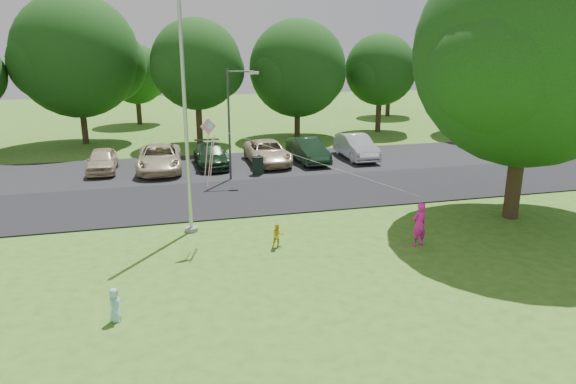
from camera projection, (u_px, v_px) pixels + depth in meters
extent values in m
plane|color=#396D1C|center=(316.00, 276.00, 16.07)|extent=(120.00, 120.00, 0.00)
cube|color=black|center=(260.00, 196.00, 24.43)|extent=(60.00, 6.00, 0.06)
cube|color=black|center=(238.00, 165.00, 30.48)|extent=(42.00, 7.00, 0.06)
cylinder|color=#B7BABF|center=(184.00, 101.00, 18.49)|extent=(0.14, 0.14, 10.00)
cylinder|color=gray|center=(192.00, 229.00, 19.86)|extent=(0.50, 0.50, 0.16)
cylinder|color=#3F3F44|center=(229.00, 126.00, 26.49)|extent=(0.12, 0.12, 5.78)
cylinder|color=#3F3F44|center=(241.00, 72.00, 25.80)|extent=(1.35, 0.26, 0.08)
cube|color=silver|center=(254.00, 73.00, 25.89)|extent=(0.46, 0.27, 0.13)
cylinder|color=black|center=(258.00, 167.00, 28.20)|extent=(0.60, 0.60, 0.97)
cylinder|color=black|center=(258.00, 158.00, 28.05)|extent=(0.65, 0.65, 0.05)
cylinder|color=#332316|center=(515.00, 176.00, 20.98)|extent=(0.62, 0.62, 3.58)
sphere|color=#10370F|center=(531.00, 52.00, 19.62)|extent=(8.85, 8.85, 8.85)
sphere|color=#10370F|center=(555.00, 68.00, 21.10)|extent=(5.75, 5.75, 5.75)
sphere|color=#10370F|center=(508.00, 66.00, 18.29)|extent=(5.31, 5.31, 5.31)
sphere|color=#10370F|center=(493.00, 67.00, 18.28)|extent=(4.60, 4.60, 4.60)
cylinder|color=#332316|center=(84.00, 122.00, 36.81)|extent=(0.44, 0.44, 3.19)
sphere|color=#10370F|center=(76.00, 56.00, 35.54)|extent=(8.50, 8.50, 8.50)
sphere|color=#10370F|center=(107.00, 65.00, 36.96)|extent=(5.53, 5.53, 5.53)
sphere|color=#10370F|center=(48.00, 63.00, 34.26)|extent=(5.10, 5.10, 5.10)
cylinder|color=#332316|center=(199.00, 121.00, 36.52)|extent=(0.44, 0.44, 3.43)
sphere|color=#10370F|center=(196.00, 64.00, 35.43)|extent=(6.27, 6.27, 6.27)
sphere|color=#10370F|center=(216.00, 71.00, 36.49)|extent=(4.07, 4.07, 4.07)
sphere|color=#10370F|center=(179.00, 70.00, 34.49)|extent=(3.76, 3.76, 3.76)
cylinder|color=#332316|center=(297.00, 120.00, 39.62)|extent=(0.44, 0.44, 2.66)
sphere|color=#10370F|center=(298.00, 68.00, 38.54)|extent=(7.27, 7.27, 7.27)
sphere|color=#10370F|center=(315.00, 75.00, 39.76)|extent=(4.72, 4.72, 4.72)
sphere|color=#10370F|center=(282.00, 74.00, 37.45)|extent=(4.36, 4.36, 4.36)
cylinder|color=#332316|center=(378.00, 113.00, 41.94)|extent=(0.44, 0.44, 3.02)
sphere|color=#10370F|center=(381.00, 70.00, 40.97)|extent=(5.67, 5.67, 5.67)
sphere|color=#10370F|center=(392.00, 74.00, 41.92)|extent=(3.68, 3.68, 3.68)
sphere|color=#10370F|center=(371.00, 74.00, 40.12)|extent=(3.40, 3.40, 3.40)
cylinder|color=#332316|center=(493.00, 111.00, 41.53)|extent=(0.44, 0.44, 3.42)
sphere|color=#10370F|center=(499.00, 50.00, 40.20)|extent=(8.77, 8.77, 8.77)
sphere|color=#10370F|center=(513.00, 58.00, 41.67)|extent=(5.70, 5.70, 5.70)
sphere|color=#10370F|center=(488.00, 56.00, 38.88)|extent=(5.26, 5.26, 5.26)
cylinder|color=#332316|center=(553.00, 107.00, 46.86)|extent=(0.44, 0.44, 2.92)
sphere|color=#10370F|center=(559.00, 62.00, 45.75)|extent=(7.24, 7.24, 7.24)
sphere|color=#10370F|center=(568.00, 67.00, 46.97)|extent=(4.70, 4.70, 4.70)
sphere|color=#10370F|center=(552.00, 66.00, 44.67)|extent=(4.34, 4.34, 4.34)
cylinder|color=#332316|center=(547.00, 97.00, 57.35)|extent=(0.44, 0.44, 2.60)
sphere|color=#10370F|center=(551.00, 68.00, 56.48)|extent=(5.20, 5.20, 5.20)
sphere|color=#10370F|center=(556.00, 71.00, 57.35)|extent=(3.38, 3.38, 3.38)
sphere|color=#10370F|center=(547.00, 71.00, 55.70)|extent=(3.12, 3.12, 3.12)
cylinder|color=#332316|center=(139.00, 110.00, 45.90)|extent=(0.44, 0.44, 2.60)
sphere|color=#10370F|center=(136.00, 74.00, 45.04)|extent=(5.20, 5.20, 5.20)
sphere|color=#10370F|center=(150.00, 78.00, 45.91)|extent=(3.38, 3.38, 3.38)
sphere|color=#10370F|center=(123.00, 78.00, 44.25)|extent=(3.12, 3.12, 3.12)
cylinder|color=#332316|center=(388.00, 103.00, 51.17)|extent=(0.44, 0.44, 2.60)
sphere|color=#10370F|center=(390.00, 71.00, 50.30)|extent=(5.20, 5.20, 5.20)
sphere|color=#10370F|center=(398.00, 75.00, 51.18)|extent=(3.38, 3.38, 3.38)
sphere|color=#10370F|center=(383.00, 74.00, 49.52)|extent=(3.12, 3.12, 3.12)
imported|color=#C6B793|center=(102.00, 161.00, 28.65)|extent=(1.55, 3.83, 1.30)
imported|color=#C6B793|center=(160.00, 158.00, 28.94)|extent=(2.59, 5.27, 1.44)
imported|color=black|center=(211.00, 155.00, 30.01)|extent=(1.84, 4.46, 1.29)
imported|color=#C6B793|center=(267.00, 152.00, 30.70)|extent=(2.28, 4.91, 1.36)
imported|color=black|center=(308.00, 150.00, 31.08)|extent=(1.76, 4.43, 1.43)
imported|color=#B2B7BF|center=(356.00, 147.00, 31.99)|extent=(1.60, 4.51, 1.48)
imported|color=#F821A6|center=(419.00, 224.00, 18.24)|extent=(0.66, 0.51, 1.62)
imported|color=yellow|center=(278.00, 236.00, 18.15)|extent=(0.47, 0.38, 0.90)
imported|color=#91D4DF|center=(115.00, 305.00, 13.32)|extent=(0.34, 0.48, 0.92)
cube|color=pink|center=(208.00, 126.00, 17.69)|extent=(0.56, 0.14, 0.57)
cube|color=#8CC6E5|center=(210.00, 126.00, 17.67)|extent=(0.27, 0.08, 0.27)
cylinder|color=white|center=(316.00, 162.00, 17.82)|extent=(7.10, 2.27, 2.42)
cylinder|color=pink|center=(207.00, 155.00, 17.95)|extent=(0.19, 0.24, 1.51)
cylinder|color=pink|center=(212.00, 158.00, 18.08)|extent=(0.21, 0.40, 1.73)
cylinder|color=pink|center=(210.00, 162.00, 17.96)|extent=(0.23, 0.58, 1.93)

